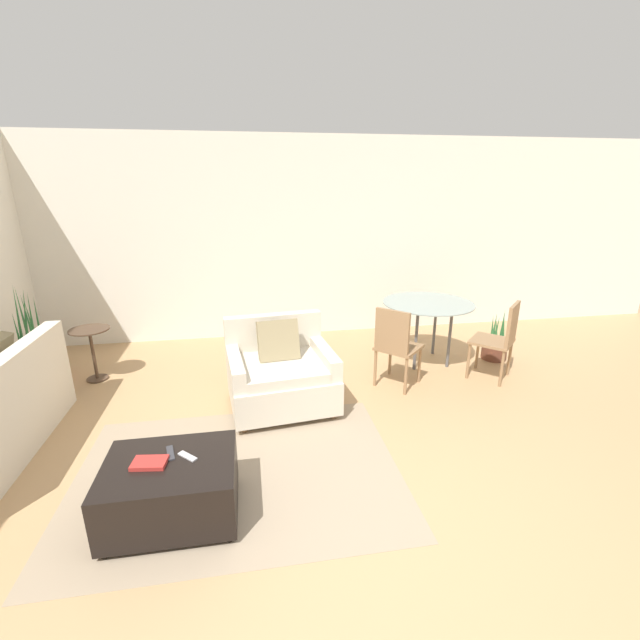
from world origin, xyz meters
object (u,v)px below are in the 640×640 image
at_px(potted_plant_small, 495,347).
at_px(dining_table, 428,310).
at_px(tv_remote_primary, 187,456).
at_px(side_table, 92,344).
at_px(potted_plant, 37,364).
at_px(tv_remote_secondary, 170,453).
at_px(dining_chair_near_left, 396,343).
at_px(armchair, 280,374).
at_px(dining_chair_near_right, 501,336).
at_px(ottoman, 172,487).
at_px(book_stack, 149,463).

bearing_deg(potted_plant_small, dining_table, 175.40).
distance_m(tv_remote_primary, dining_table, 3.36).
bearing_deg(dining_table, side_table, 178.05).
bearing_deg(potted_plant, potted_plant_small, -2.31).
xyz_separation_m(potted_plant, side_table, (0.60, -0.01, 0.20)).
relative_size(tv_remote_secondary, dining_table, 0.16).
height_order(potted_plant, potted_plant_small, potted_plant).
bearing_deg(potted_plant_small, dining_chair_near_left, -160.54).
relative_size(armchair, dining_chair_near_right, 1.21).
xyz_separation_m(ottoman, book_stack, (-0.11, -0.00, 0.20)).
xyz_separation_m(book_stack, potted_plant_small, (3.71, 2.12, -0.28)).
bearing_deg(side_table, dining_chair_near_right, -9.40).
bearing_deg(tv_remote_primary, armchair, 62.15).
bearing_deg(tv_remote_secondary, dining_chair_near_right, 24.23).
xyz_separation_m(tv_remote_secondary, dining_chair_near_right, (3.29, 1.48, 0.09)).
relative_size(potted_plant, dining_chair_near_left, 1.25).
bearing_deg(dining_chair_near_left, tv_remote_primary, -141.88).
xyz_separation_m(ottoman, potted_plant, (-1.78, 2.33, 0.00)).
bearing_deg(book_stack, potted_plant_small, 29.75).
xyz_separation_m(dining_table, dining_chair_near_left, (-0.61, -0.61, -0.16)).
distance_m(tv_remote_primary, dining_chair_near_right, 3.53).
distance_m(dining_chair_near_right, potted_plant_small, 0.71).
bearing_deg(armchair, tv_remote_secondary, -122.63).
distance_m(tv_remote_secondary, dining_chair_near_right, 3.61).
distance_m(potted_plant, dining_chair_near_right, 5.14).
distance_m(armchair, book_stack, 1.70).
height_order(armchair, potted_plant, potted_plant).
relative_size(tv_remote_secondary, dining_chair_near_right, 0.19).
height_order(armchair, tv_remote_secondary, armchair).
xyz_separation_m(book_stack, dining_chair_near_left, (2.19, 1.58, 0.08)).
xyz_separation_m(tv_remote_primary, tv_remote_secondary, (-0.12, 0.06, 0.00)).
height_order(dining_table, dining_chair_near_right, dining_chair_near_right).
distance_m(side_table, dining_chair_near_left, 3.34).
bearing_deg(side_table, ottoman, -62.99).
distance_m(armchair, tv_remote_secondary, 1.55).
distance_m(armchair, potted_plant_small, 2.85).
xyz_separation_m(tv_remote_secondary, potted_plant_small, (3.59, 2.02, -0.27)).
bearing_deg(book_stack, ottoman, 0.05).
bearing_deg(dining_chair_near_left, tv_remote_secondary, -144.48).
bearing_deg(tv_remote_primary, side_table, 119.65).
bearing_deg(potted_plant_small, armchair, -165.50).
relative_size(tv_remote_primary, potted_plant_small, 0.21).
xyz_separation_m(book_stack, dining_table, (2.80, 2.19, 0.24)).
bearing_deg(tv_remote_primary, book_stack, -169.36).
bearing_deg(armchair, potted_plant_small, 14.50).
bearing_deg(side_table, dining_chair_near_left, -12.80).
distance_m(armchair, potted_plant, 2.78).
bearing_deg(potted_plant, ottoman, -52.61).
relative_size(book_stack, side_table, 0.38).
bearing_deg(side_table, tv_remote_secondary, -62.02).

